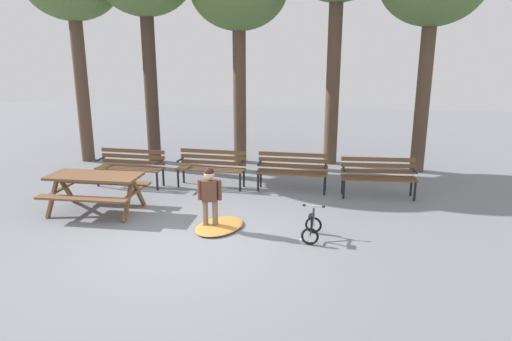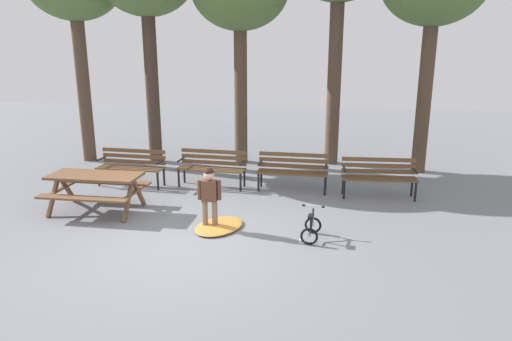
{
  "view_description": "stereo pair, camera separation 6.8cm",
  "coord_description": "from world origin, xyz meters",
  "px_view_note": "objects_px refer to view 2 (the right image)",
  "views": [
    {
      "loc": [
        2.24,
        -7.02,
        3.23
      ],
      "look_at": [
        0.92,
        1.7,
        0.85
      ],
      "focal_mm": 32.64,
      "sensor_mm": 36.0,
      "label": 1
    },
    {
      "loc": [
        2.3,
        -7.01,
        3.23
      ],
      "look_at": [
        0.92,
        1.7,
        0.85
      ],
      "focal_mm": 32.64,
      "sensor_mm": 36.0,
      "label": 2
    }
  ],
  "objects_px": {
    "park_bench_left": "(212,165)",
    "child_standing": "(209,193)",
    "park_bench_far_left": "(132,164)",
    "picnic_table": "(95,183)",
    "park_bench_right": "(293,169)",
    "kids_bicycle": "(311,228)",
    "park_bench_far_right": "(379,174)"
  },
  "relations": [
    {
      "from": "park_bench_far_right",
      "to": "child_standing",
      "type": "xyz_separation_m",
      "value": [
        -3.19,
        -2.35,
        0.16
      ]
    },
    {
      "from": "park_bench_far_left",
      "to": "park_bench_far_right",
      "type": "relative_size",
      "value": 1.0
    },
    {
      "from": "picnic_table",
      "to": "child_standing",
      "type": "distance_m",
      "value": 2.51
    },
    {
      "from": "park_bench_left",
      "to": "kids_bicycle",
      "type": "height_order",
      "value": "park_bench_left"
    },
    {
      "from": "park_bench_right",
      "to": "child_standing",
      "type": "distance_m",
      "value": 2.85
    },
    {
      "from": "park_bench_far_left",
      "to": "child_standing",
      "type": "distance_m",
      "value": 3.44
    },
    {
      "from": "park_bench_left",
      "to": "child_standing",
      "type": "distance_m",
      "value": 2.64
    },
    {
      "from": "park_bench_far_right",
      "to": "kids_bicycle",
      "type": "distance_m",
      "value": 2.92
    },
    {
      "from": "park_bench_right",
      "to": "kids_bicycle",
      "type": "bearing_deg",
      "value": -78.8
    },
    {
      "from": "park_bench_far_left",
      "to": "child_standing",
      "type": "height_order",
      "value": "child_standing"
    },
    {
      "from": "picnic_table",
      "to": "park_bench_far_right",
      "type": "xyz_separation_m",
      "value": [
        5.65,
        1.84,
        -0.08
      ]
    },
    {
      "from": "kids_bicycle",
      "to": "park_bench_right",
      "type": "bearing_deg",
      "value": 101.2
    },
    {
      "from": "park_bench_right",
      "to": "park_bench_far_right",
      "type": "distance_m",
      "value": 1.9
    },
    {
      "from": "park_bench_right",
      "to": "picnic_table",
      "type": "bearing_deg",
      "value": -151.63
    },
    {
      "from": "park_bench_far_right",
      "to": "child_standing",
      "type": "relative_size",
      "value": 1.43
    },
    {
      "from": "picnic_table",
      "to": "child_standing",
      "type": "xyz_separation_m",
      "value": [
        2.46,
        -0.51,
        0.08
      ]
    },
    {
      "from": "park_bench_left",
      "to": "park_bench_right",
      "type": "distance_m",
      "value": 1.9
    },
    {
      "from": "park_bench_left",
      "to": "park_bench_right",
      "type": "relative_size",
      "value": 1.01
    },
    {
      "from": "picnic_table",
      "to": "park_bench_far_right",
      "type": "height_order",
      "value": "park_bench_far_right"
    },
    {
      "from": "picnic_table",
      "to": "kids_bicycle",
      "type": "bearing_deg",
      "value": -9.6
    },
    {
      "from": "park_bench_right",
      "to": "child_standing",
      "type": "xyz_separation_m",
      "value": [
        -1.3,
        -2.54,
        0.16
      ]
    },
    {
      "from": "park_bench_far_left",
      "to": "park_bench_right",
      "type": "distance_m",
      "value": 3.8
    },
    {
      "from": "picnic_table",
      "to": "park_bench_right",
      "type": "bearing_deg",
      "value": 28.37
    },
    {
      "from": "child_standing",
      "to": "kids_bicycle",
      "type": "distance_m",
      "value": 1.91
    },
    {
      "from": "picnic_table",
      "to": "park_bench_right",
      "type": "height_order",
      "value": "park_bench_right"
    },
    {
      "from": "park_bench_right",
      "to": "park_bench_far_right",
      "type": "xyz_separation_m",
      "value": [
        1.89,
        -0.19,
        0.0
      ]
    },
    {
      "from": "park_bench_right",
      "to": "child_standing",
      "type": "relative_size",
      "value": 1.42
    },
    {
      "from": "park_bench_far_left",
      "to": "kids_bicycle",
      "type": "xyz_separation_m",
      "value": [
        4.34,
        -2.57,
        -0.31
      ]
    },
    {
      "from": "picnic_table",
      "to": "park_bench_left",
      "type": "height_order",
      "value": "park_bench_left"
    },
    {
      "from": "park_bench_right",
      "to": "park_bench_far_right",
      "type": "bearing_deg",
      "value": -5.6
    },
    {
      "from": "park_bench_far_right",
      "to": "park_bench_right",
      "type": "bearing_deg",
      "value": 174.4
    },
    {
      "from": "park_bench_left",
      "to": "child_standing",
      "type": "height_order",
      "value": "child_standing"
    }
  ]
}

